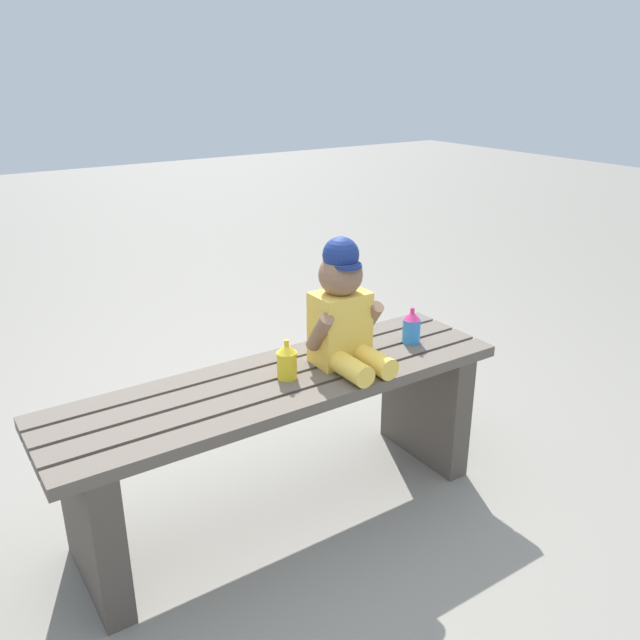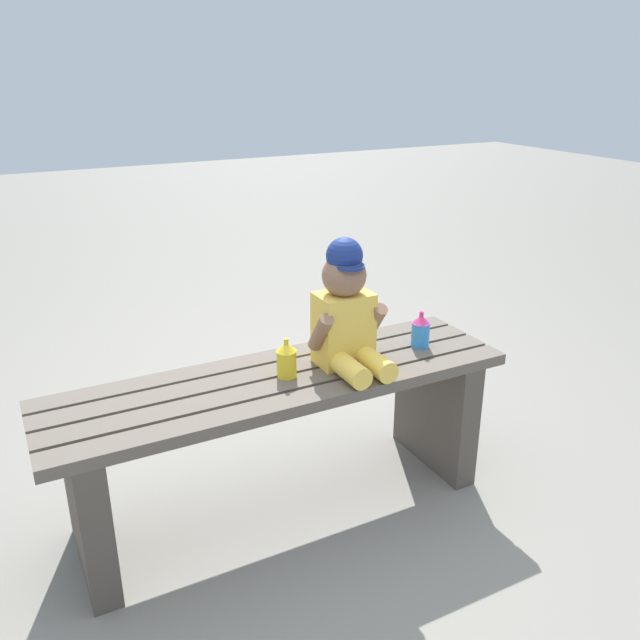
{
  "view_description": "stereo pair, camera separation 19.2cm",
  "coord_description": "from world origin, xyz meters",
  "px_view_note": "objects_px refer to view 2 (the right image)",
  "views": [
    {
      "loc": [
        -0.88,
        -1.54,
        1.36
      ],
      "look_at": [
        0.11,
        -0.05,
        0.66
      ],
      "focal_mm": 36.8,
      "sensor_mm": 36.0,
      "label": 1
    },
    {
      "loc": [
        -0.72,
        -1.64,
        1.36
      ],
      "look_at": [
        0.11,
        -0.05,
        0.66
      ],
      "focal_mm": 36.8,
      "sensor_mm": 36.0,
      "label": 2
    }
  ],
  "objects_px": {
    "sippy_cup_left": "(286,359)",
    "sippy_cup_right": "(421,330)",
    "park_bench": "(282,423)",
    "child_figure": "(346,311)"
  },
  "relations": [
    {
      "from": "sippy_cup_left",
      "to": "sippy_cup_right",
      "type": "relative_size",
      "value": 1.0
    },
    {
      "from": "sippy_cup_right",
      "to": "park_bench",
      "type": "bearing_deg",
      "value": 178.77
    },
    {
      "from": "child_figure",
      "to": "sippy_cup_left",
      "type": "bearing_deg",
      "value": 178.79
    },
    {
      "from": "child_figure",
      "to": "sippy_cup_right",
      "type": "xyz_separation_m",
      "value": [
        0.29,
        0.0,
        -0.12
      ]
    },
    {
      "from": "sippy_cup_left",
      "to": "sippy_cup_right",
      "type": "xyz_separation_m",
      "value": [
        0.49,
        0.0,
        0.0
      ]
    },
    {
      "from": "sippy_cup_left",
      "to": "child_figure",
      "type": "bearing_deg",
      "value": -1.21
    },
    {
      "from": "sippy_cup_left",
      "to": "sippy_cup_right",
      "type": "distance_m",
      "value": 0.49
    },
    {
      "from": "park_bench",
      "to": "sippy_cup_left",
      "type": "height_order",
      "value": "sippy_cup_left"
    },
    {
      "from": "sippy_cup_left",
      "to": "sippy_cup_right",
      "type": "bearing_deg",
      "value": 0.0
    },
    {
      "from": "child_figure",
      "to": "sippy_cup_right",
      "type": "distance_m",
      "value": 0.31
    }
  ]
}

